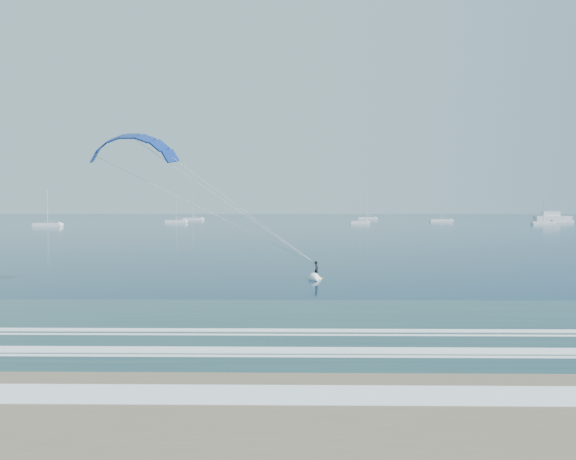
# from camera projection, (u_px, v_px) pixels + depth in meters

# --- Properties ---
(ground) EXTENTS (900.00, 900.00, 0.00)m
(ground) POSITION_uv_depth(u_px,v_px,m) (189.00, 392.00, 19.40)
(ground) COLOR #072942
(ground) RESTS_ON ground
(kitesurfer_rig) EXTENTS (21.83, 9.00, 14.32)m
(kitesurfer_rig) POSITION_uv_depth(u_px,v_px,m) (228.00, 204.00, 46.10)
(kitesurfer_rig) COLOR orange
(kitesurfer_rig) RESTS_ON ground
(motor_yacht) EXTENTS (16.64, 4.44, 6.66)m
(motor_yacht) POSITION_uv_depth(u_px,v_px,m) (552.00, 217.00, 245.05)
(motor_yacht) COLOR white
(motor_yacht) RESTS_ON ground
(sailboat_0) EXTENTS (9.90, 2.40, 13.30)m
(sailboat_0) POSITION_uv_depth(u_px,v_px,m) (48.00, 224.00, 180.00)
(sailboat_0) COLOR white
(sailboat_0) RESTS_ON ground
(sailboat_1) EXTENTS (9.08, 2.40, 12.42)m
(sailboat_1) POSITION_uv_depth(u_px,v_px,m) (176.00, 221.00, 218.90)
(sailboat_1) COLOR white
(sailboat_1) RESTS_ON ground
(sailboat_2) EXTENTS (10.46, 2.40, 13.86)m
(sailboat_2) POSITION_uv_depth(u_px,v_px,m) (193.00, 219.00, 261.01)
(sailboat_2) COLOR white
(sailboat_2) RESTS_ON ground
(sailboat_3) EXTENTS (7.24, 2.40, 10.25)m
(sailboat_3) POSITION_uv_depth(u_px,v_px,m) (360.00, 222.00, 206.41)
(sailboat_3) COLOR white
(sailboat_3) RESTS_ON ground
(sailboat_4) EXTENTS (10.06, 2.40, 13.49)m
(sailboat_4) POSITION_uv_depth(u_px,v_px,m) (367.00, 218.00, 277.40)
(sailboat_4) COLOR white
(sailboat_4) RESTS_ON ground
(sailboat_5) EXTENTS (10.10, 2.40, 13.60)m
(sailboat_5) POSITION_uv_depth(u_px,v_px,m) (441.00, 220.00, 233.11)
(sailboat_5) COLOR white
(sailboat_5) RESTS_ON ground
(sailboat_6) EXTENTS (8.83, 2.40, 11.95)m
(sailboat_6) POSITION_uv_depth(u_px,v_px,m) (543.00, 223.00, 198.98)
(sailboat_6) COLOR white
(sailboat_6) RESTS_ON ground
(sailboat_7) EXTENTS (8.98, 2.40, 12.31)m
(sailboat_7) POSITION_uv_depth(u_px,v_px,m) (562.00, 221.00, 221.71)
(sailboat_7) COLOR white
(sailboat_7) RESTS_ON ground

